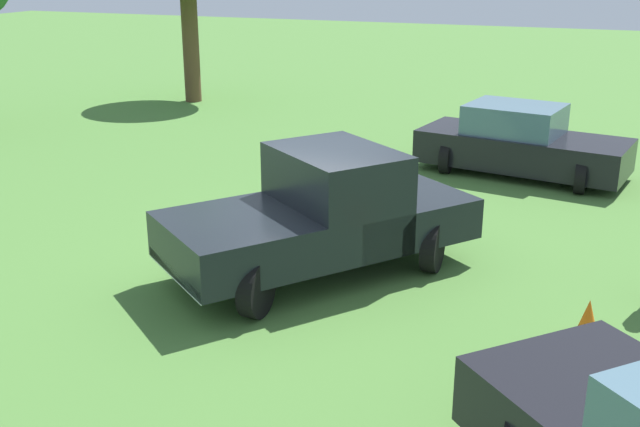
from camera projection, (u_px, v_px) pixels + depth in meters
name	position (u px, v px, depth m)	size (l,w,h in m)	color
ground_plane	(313.00, 262.00, 11.50)	(80.00, 80.00, 0.00)	#477533
pickup_truck	(327.00, 210.00, 10.93)	(4.71, 4.25, 1.80)	black
sedan_far	(520.00, 143.00, 15.86)	(2.55, 4.45, 1.46)	black
traffic_cone	(588.00, 321.00, 9.08)	(0.32, 0.32, 0.55)	orange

